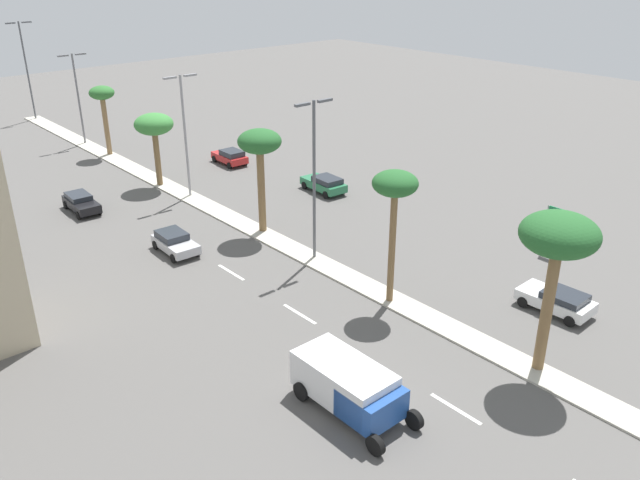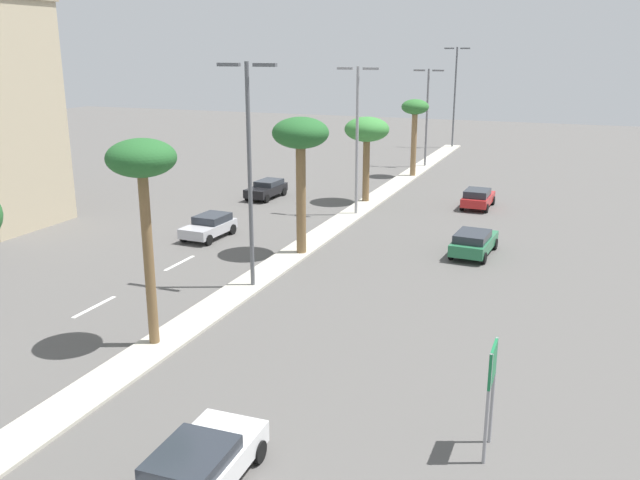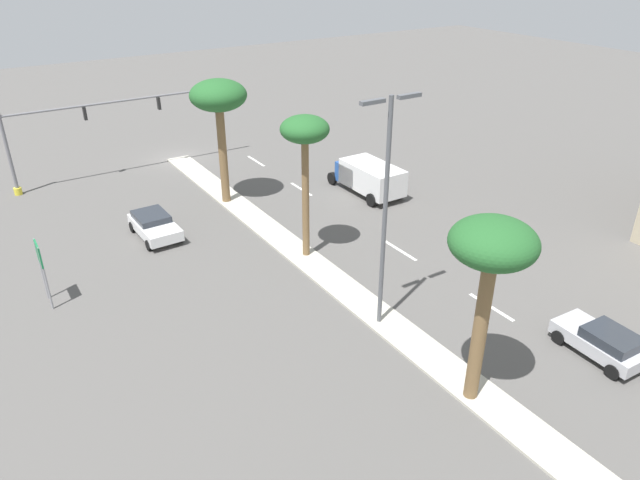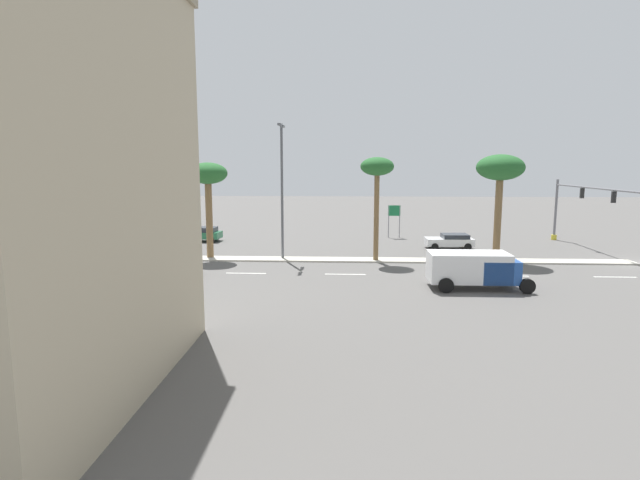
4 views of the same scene
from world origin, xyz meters
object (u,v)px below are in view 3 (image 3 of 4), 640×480
object	(u,v)px
traffic_signal_gantry	(71,131)
street_lamp_center	(386,200)
sedan_white_left	(154,225)
palm_tree_near	(492,252)
sedan_silver_right	(603,341)
palm_tree_far	(305,136)
box_truck	(368,176)
directional_road_sign	(40,261)
palm_tree_center	(219,100)

from	to	relation	value
traffic_signal_gantry	street_lamp_center	xyz separation A→B (m)	(-7.56, 25.88, 2.33)
street_lamp_center	sedan_white_left	xyz separation A→B (m)	(5.81, -14.38, -5.48)
palm_tree_near	sedan_silver_right	size ratio (longest dim) A/B	1.93
palm_tree_near	palm_tree_far	bearing A→B (deg)	-92.61
palm_tree_near	box_truck	world-z (taller)	palm_tree_near
directional_road_sign	palm_tree_center	distance (m)	14.94
traffic_signal_gantry	palm_tree_near	xyz separation A→B (m)	(-7.49, 31.74, 2.55)
palm_tree_center	box_truck	distance (m)	11.39
traffic_signal_gantry	box_truck	size ratio (longest dim) A/B	2.72
palm_tree_center	box_truck	world-z (taller)	palm_tree_center
street_lamp_center	palm_tree_near	bearing A→B (deg)	89.32
directional_road_sign	sedan_white_left	xyz separation A→B (m)	(-6.75, -4.38, -1.63)
sedan_silver_right	box_truck	world-z (taller)	box_truck
directional_road_sign	box_truck	xyz separation A→B (m)	(-21.55, -2.92, -1.10)
street_lamp_center	sedan_white_left	size ratio (longest dim) A/B	2.51
traffic_signal_gantry	box_truck	distance (m)	21.19
palm_tree_center	sedan_silver_right	world-z (taller)	palm_tree_center
traffic_signal_gantry	palm_tree_center	distance (m)	12.20
traffic_signal_gantry	directional_road_sign	distance (m)	16.73
palm_tree_far	box_truck	xyz separation A→B (m)	(-8.46, -5.56, -5.70)
sedan_silver_right	sedan_white_left	bearing A→B (deg)	-60.02
box_truck	palm_tree_center	bearing A→B (deg)	-22.97
traffic_signal_gantry	directional_road_sign	world-z (taller)	traffic_signal_gantry
traffic_signal_gantry	street_lamp_center	bearing A→B (deg)	106.27
traffic_signal_gantry	palm_tree_near	distance (m)	32.71
directional_road_sign	sedan_white_left	distance (m)	8.21
palm_tree_center	street_lamp_center	xyz separation A→B (m)	(-0.07, 16.76, -0.78)
directional_road_sign	palm_tree_far	size ratio (longest dim) A/B	0.42
sedan_white_left	sedan_silver_right	bearing A→B (deg)	119.98
palm_tree_center	sedan_silver_right	xyz separation A→B (m)	(-6.58, 23.75, -6.26)
directional_road_sign	palm_tree_center	world-z (taller)	palm_tree_center
box_truck	sedan_silver_right	bearing A→B (deg)	82.90
palm_tree_center	sedan_silver_right	bearing A→B (deg)	105.49
palm_tree_far	sedan_silver_right	bearing A→B (deg)	112.63
sedan_silver_right	sedan_white_left	distance (m)	24.67
sedan_silver_right	palm_tree_near	bearing A→B (deg)	-9.78
box_truck	sedan_white_left	bearing A→B (deg)	-5.63
sedan_white_left	street_lamp_center	bearing A→B (deg)	112.01
palm_tree_near	sedan_white_left	world-z (taller)	palm_tree_near
palm_tree_center	palm_tree_near	distance (m)	22.62
palm_tree_far	palm_tree_center	bearing A→B (deg)	-86.33
directional_road_sign	palm_tree_center	size ratio (longest dim) A/B	0.41
palm_tree_center	street_lamp_center	world-z (taller)	street_lamp_center
traffic_signal_gantry	sedan_silver_right	size ratio (longest dim) A/B	4.19
palm_tree_near	palm_tree_center	bearing A→B (deg)	-90.00
sedan_silver_right	sedan_white_left	size ratio (longest dim) A/B	0.93
traffic_signal_gantry	palm_tree_far	xyz separation A→B (m)	(-8.09, 18.53, 3.07)
directional_road_sign	palm_tree_far	distance (m)	14.13
palm_tree_far	palm_tree_near	distance (m)	13.23
traffic_signal_gantry	sedan_silver_right	world-z (taller)	traffic_signal_gantry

